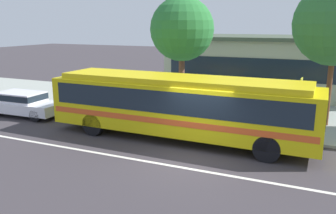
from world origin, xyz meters
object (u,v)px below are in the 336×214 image
Objects in this scene: pedestrian_waiting_near_sign at (122,96)px; bus_stop_sign at (300,101)px; street_tree_near_stop at (182,29)px; street_tree_mid_block at (336,24)px; sedan_behind_bus at (23,103)px; transit_bus at (179,103)px.

bus_stop_sign is (8.86, -0.45, 0.63)m from pedestrian_waiting_near_sign.
street_tree_mid_block is (7.42, 0.21, 0.28)m from street_tree_near_stop.
bus_stop_sign is 4.33m from street_tree_mid_block.
sedan_behind_bus is 9.48m from street_tree_near_stop.
sedan_behind_bus is at bearing -164.38° from street_tree_mid_block.
transit_bus is 6.52× the size of pedestrian_waiting_near_sign.
street_tree_mid_block is at bearing 15.62° from sedan_behind_bus.
street_tree_near_stop reaches higher than transit_bus.
bus_stop_sign is at bearing -111.15° from street_tree_mid_block.
pedestrian_waiting_near_sign is (-4.14, 2.10, -0.43)m from transit_bus.
transit_bus is at bearing -1.70° from sedan_behind_bus.
transit_bus is 4.66m from pedestrian_waiting_near_sign.
street_tree_mid_block reaches higher than bus_stop_sign.
bus_stop_sign is (13.98, 1.38, 1.07)m from sedan_behind_bus.
bus_stop_sign reaches higher than transit_bus.
pedestrian_waiting_near_sign is 0.28× the size of street_tree_near_stop.
street_tree_near_stop is 0.93× the size of street_tree_mid_block.
bus_stop_sign is at bearing 19.32° from transit_bus.
sedan_behind_bus is at bearing 178.30° from transit_bus.
pedestrian_waiting_near_sign is 8.89m from bus_stop_sign.
transit_bus is at bearing -142.29° from street_tree_mid_block.
pedestrian_waiting_near_sign is at bearing 19.57° from sedan_behind_bus.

